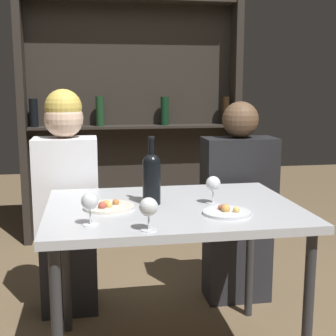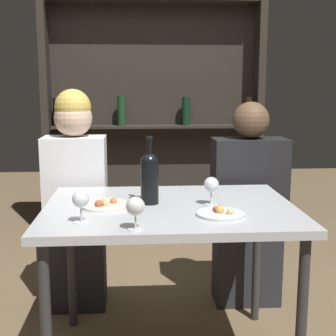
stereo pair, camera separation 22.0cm
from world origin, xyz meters
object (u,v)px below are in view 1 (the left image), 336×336
Objects in this scene: wine_glass_2 at (90,203)px; food_plate_1 at (227,212)px; seated_person_left at (67,204)px; wine_bottle at (152,176)px; wine_glass_0 at (213,184)px; seated_person_right at (238,209)px; food_plate_0 at (109,206)px; wine_glass_1 at (148,208)px.

food_plate_1 is at bearing 6.68° from wine_glass_2.
wine_bottle is at bearing -52.92° from seated_person_left.
seated_person_right is (0.32, 0.58, -0.28)m from wine_glass_0.
wine_glass_2 is at bearing -81.19° from seated_person_left.
seated_person_left is at bearing 109.70° from food_plate_0.
wine_bottle is at bearing 142.58° from food_plate_1.
food_plate_0 is at bearing -166.77° from wine_bottle.
wine_glass_1 is at bearing -99.32° from wine_bottle.
wine_glass_0 is at bearing 45.74° from wine_glass_1.
wine_glass_1 is (-0.06, -0.39, -0.04)m from wine_bottle.
wine_glass_2 is 0.10× the size of seated_person_left.
seated_person_left reaches higher than seated_person_right.
seated_person_left reaches higher than food_plate_1.
seated_person_left is at bearing 110.21° from wine_glass_1.
wine_glass_2 is 0.58m from food_plate_1.
seated_person_left is (-0.21, 0.58, -0.13)m from food_plate_0.
wine_glass_1 is 0.56× the size of food_plate_0.
seated_person_left is 1.06× the size of seated_person_right.
wine_glass_0 is (0.28, -0.04, -0.04)m from wine_bottle.
food_plate_1 is at bearing -47.50° from seated_person_left.
food_plate_0 is (-0.20, -0.05, -0.12)m from wine_bottle.
food_plate_0 is (-0.47, -0.00, -0.08)m from wine_glass_0.
seated_person_right is at bearing 36.50° from food_plate_0.
seated_person_left reaches higher than food_plate_0.
wine_glass_0 is 0.61m from wine_glass_2.
wine_glass_2 reaches higher than food_plate_1.
wine_bottle is 0.24m from food_plate_0.
wine_glass_0 is 0.20m from food_plate_1.
food_plate_0 is at bearing -179.41° from wine_glass_0.
wine_glass_2 is 0.64× the size of food_plate_1.
wine_glass_1 is at bearing -68.93° from food_plate_0.
wine_glass_0 is 0.72m from seated_person_right.
wine_glass_1 is 0.98× the size of wine_glass_2.
food_plate_1 is 0.17× the size of seated_person_right.
wine_glass_2 is 0.11× the size of seated_person_right.
seated_person_right is (0.59, 0.54, -0.32)m from wine_bottle.
seated_person_left reaches higher than wine_bottle.
food_plate_0 is at bearing 71.41° from wine_glass_2.
food_plate_1 is at bearing 25.71° from wine_glass_1.
wine_glass_0 is 0.11× the size of seated_person_right.
wine_glass_2 is 0.86m from seated_person_left.
wine_glass_1 is 0.40m from food_plate_1.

